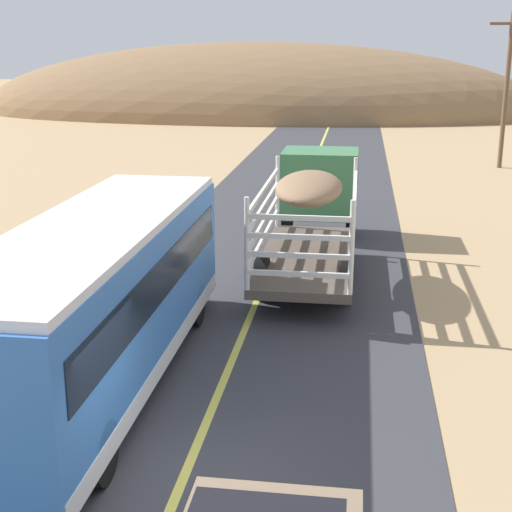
% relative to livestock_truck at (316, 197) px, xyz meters
% --- Properties ---
extents(ground_plane, '(240.00, 240.00, 0.00)m').
position_rel_livestock_truck_xyz_m(ground_plane, '(-1.18, -13.06, -1.79)').
color(ground_plane, tan).
extents(road_surface, '(8.00, 120.00, 0.02)m').
position_rel_livestock_truck_xyz_m(road_surface, '(-1.18, -13.06, -1.78)').
color(road_surface, '#38383D').
rests_on(road_surface, ground).
extents(road_centre_line, '(0.16, 117.60, 0.00)m').
position_rel_livestock_truck_xyz_m(road_centre_line, '(-1.18, -13.06, -1.77)').
color(road_centre_line, '#D8CC4C').
rests_on(road_centre_line, road_surface).
extents(livestock_truck, '(2.53, 9.70, 3.02)m').
position_rel_livestock_truck_xyz_m(livestock_truck, '(0.00, 0.00, 0.00)').
color(livestock_truck, '#3F7F4C').
rests_on(livestock_truck, road_surface).
extents(bus, '(2.54, 10.00, 3.21)m').
position_rel_livestock_truck_xyz_m(bus, '(-3.48, -9.92, -0.04)').
color(bus, '#3872C6').
rests_on(bus, road_surface).
extents(power_pole_mid, '(2.20, 0.24, 7.90)m').
position_rel_livestock_truck_xyz_m(power_pole_mid, '(8.67, 17.76, 2.45)').
color(power_pole_mid, brown).
rests_on(power_pole_mid, ground).
extents(distant_hill, '(53.24, 23.42, 12.98)m').
position_rel_livestock_truck_xyz_m(distant_hill, '(-8.51, 47.01, -1.79)').
color(distant_hill, olive).
rests_on(distant_hill, ground).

